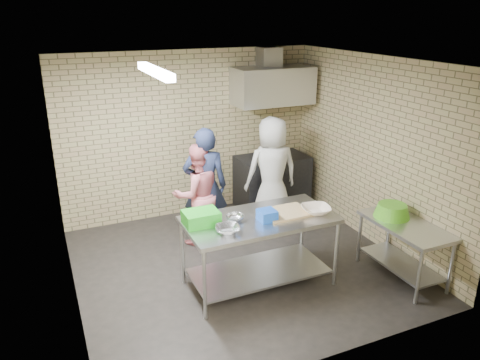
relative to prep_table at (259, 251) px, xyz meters
name	(u,v)px	position (x,y,z in m)	size (l,w,h in m)	color
floor	(239,265)	(-0.04, 0.51, -0.46)	(4.20, 4.20, 0.00)	black
ceiling	(239,62)	(-0.04, 0.51, 2.24)	(4.20, 4.20, 0.00)	black
back_wall	(190,135)	(-0.04, 2.51, 0.89)	(4.20, 0.06, 2.70)	tan
front_wall	(329,238)	(-0.04, -1.49, 0.89)	(4.20, 0.06, 2.70)	tan
left_wall	(63,197)	(-2.14, 0.51, 0.89)	(0.06, 4.00, 2.70)	tan
right_wall	(373,152)	(2.06, 0.51, 0.89)	(0.06, 4.00, 2.70)	tan
prep_table	(259,251)	(0.00, 0.00, 0.00)	(1.82, 0.91, 0.91)	#ACADB3
side_counter	(403,250)	(1.76, -0.59, -0.08)	(0.60, 1.20, 0.75)	silver
stove	(272,181)	(1.31, 2.16, -0.01)	(1.20, 0.70, 0.90)	black
range_hood	(273,86)	(1.31, 2.21, 1.64)	(1.30, 0.60, 0.60)	silver
hood_duct	(269,57)	(1.31, 2.36, 2.09)	(0.35, 0.30, 0.30)	#A5A8AD
wall_shelf	(283,94)	(1.61, 2.40, 1.46)	(0.80, 0.20, 0.04)	#3F2B19
fluorescent_fixture	(155,71)	(-1.04, 0.51, 2.18)	(0.10, 1.25, 0.08)	white
green_crate	(201,218)	(-0.70, 0.12, 0.54)	(0.40, 0.30, 0.16)	#1C931B
blue_tub	(267,215)	(0.05, -0.10, 0.52)	(0.20, 0.20, 0.13)	#1647AA
cutting_board	(286,213)	(0.35, -0.02, 0.47)	(0.56, 0.43, 0.03)	tan
mixing_bowl_a	(227,229)	(-0.50, -0.20, 0.49)	(0.28, 0.28, 0.07)	silver
mixing_bowl_b	(235,218)	(-0.30, 0.05, 0.49)	(0.22, 0.22, 0.07)	#AAADB1
ceramic_bowl	(316,210)	(0.70, -0.15, 0.50)	(0.35, 0.35, 0.09)	beige
green_basin	(392,210)	(1.74, -0.34, 0.38)	(0.46, 0.46, 0.17)	#59C626
bottle_red	(270,88)	(1.36, 2.40, 1.57)	(0.07, 0.07, 0.18)	#B22619
bottle_green	(291,88)	(1.76, 2.40, 1.56)	(0.06, 0.06, 0.15)	green
man_navy	(205,186)	(-0.20, 1.37, 0.42)	(0.64, 0.42, 1.74)	black
woman_pink	(197,194)	(-0.32, 1.39, 0.30)	(0.74, 0.57, 1.52)	#D7727A
woman_white	(272,171)	(0.99, 1.58, 0.41)	(0.85, 0.55, 1.74)	silver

